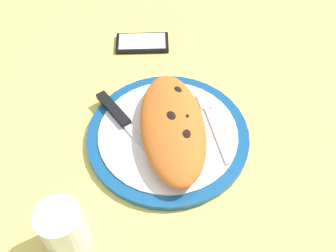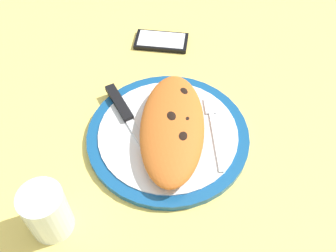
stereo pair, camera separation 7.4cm
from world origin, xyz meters
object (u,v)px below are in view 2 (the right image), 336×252
Objects in this scene: plate at (168,135)px; knife at (125,112)px; smartphone at (161,41)px; water_glass at (48,214)px; calzone at (172,127)px; fork at (213,126)px.

plate is 9.97cm from knife.
plate is 28.40cm from smartphone.
calzone is at bearing -62.90° from water_glass.
smartphone is at bearing -34.99° from water_glass.
knife is at bearing -38.96° from water_glass.
smartphone is (28.69, 3.47, -1.32)cm from fork.
plate is 9.01cm from fork.
calzone is at bearing -137.13° from plate.
knife is at bearing 149.07° from smartphone.
knife is 25.26cm from water_glass.
calzone is 2.97× the size of water_glass.
smartphone is (28.58, -4.78, -3.54)cm from calzone.
water_glass reaches higher than knife.
fork reaches higher than plate.
knife is (7.44, 7.88, -1.91)cm from calzone.
calzone is at bearing -133.35° from knife.
smartphone is 49.83cm from water_glass.
knife reaches higher than fork.
plate is at bearing 84.78° from fork.
calzone reaches higher than smartphone.
fork is at bearing -115.07° from knife.
water_glass reaches higher than plate.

